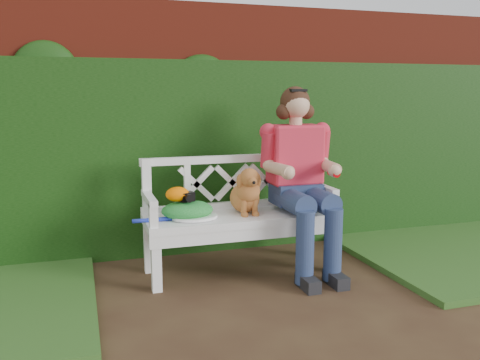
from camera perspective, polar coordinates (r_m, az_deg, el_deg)
name	(u,v)px	position (r m, az deg, el deg)	size (l,w,h in m)	color
ground	(285,326)	(3.27, 5.06, -16.05)	(60.00, 60.00, 0.00)	#372216
brick_wall	(208,128)	(4.77, -3.62, 5.87)	(10.00, 0.30, 2.20)	maroon
ivy_hedge	(214,157)	(4.58, -2.91, 2.57)	(10.00, 0.18, 1.70)	#1F4714
garden_bench	(240,243)	(4.08, 0.00, -7.07)	(1.58, 0.60, 0.48)	white
seated_woman	(297,178)	(4.12, 6.44, 0.20)	(0.63, 0.84, 1.48)	#FF3A60
dog	(246,190)	(4.00, 0.65, -1.10)	(0.25, 0.34, 0.38)	brown
tennis_racket	(190,217)	(3.86, -5.60, -4.16)	(0.67, 0.28, 0.03)	white
green_bag	(187,210)	(3.88, -5.93, -3.33)	(0.39, 0.30, 0.13)	#25722B
camera_item	(187,197)	(3.85, -5.99, -1.87)	(0.10, 0.08, 0.07)	black
baseball_glove	(177,194)	(3.85, -7.04, -1.59)	(0.18, 0.13, 0.11)	#F36A00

